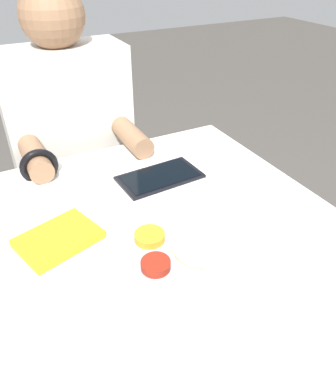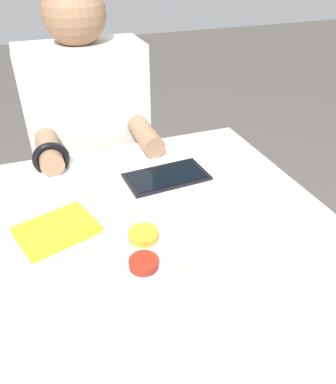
% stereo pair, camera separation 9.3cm
% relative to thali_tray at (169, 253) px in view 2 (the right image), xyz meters
% --- Properties ---
extents(dining_table, '(0.96, 0.95, 0.78)m').
position_rel_thali_tray_xyz_m(dining_table, '(-0.03, 0.09, -0.40)').
color(dining_table, silver).
rests_on(dining_table, ground_plane).
extents(thali_tray, '(0.30, 0.30, 0.03)m').
position_rel_thali_tray_xyz_m(thali_tray, '(0.00, 0.00, 0.00)').
color(thali_tray, '#B7BABF').
rests_on(thali_tray, dining_table).
extents(red_notebook, '(0.20, 0.17, 0.02)m').
position_rel_thali_tray_xyz_m(red_notebook, '(-0.22, 0.17, 0.00)').
color(red_notebook, silver).
rests_on(red_notebook, dining_table).
extents(tablet_device, '(0.25, 0.15, 0.01)m').
position_rel_thali_tray_xyz_m(tablet_device, '(0.11, 0.31, -0.00)').
color(tablet_device, black).
rests_on(tablet_device, dining_table).
extents(person_diner, '(0.42, 0.41, 1.27)m').
position_rel_thali_tray_xyz_m(person_diner, '(-0.04, 0.73, -0.19)').
color(person_diner, black).
rests_on(person_diner, ground_plane).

